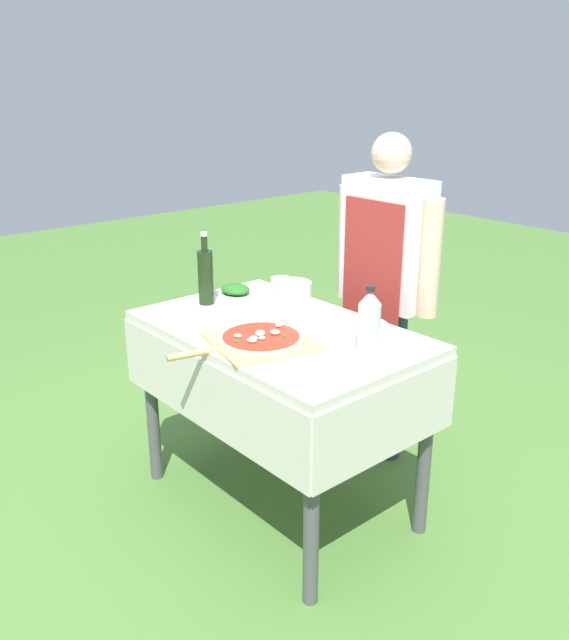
# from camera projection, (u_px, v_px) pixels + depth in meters

# --- Properties ---
(ground_plane) EXTENTS (12.00, 12.00, 0.00)m
(ground_plane) POSITION_uv_depth(u_px,v_px,m) (280.00, 502.00, 2.91)
(ground_plane) COLOR #517F38
(prep_table) EXTENTS (1.16, 0.73, 0.80)m
(prep_table) POSITION_uv_depth(u_px,v_px,m) (279.00, 356.00, 2.68)
(prep_table) COLOR beige
(prep_table) RESTS_ON ground
(person_cook) EXTENTS (0.57, 0.19, 1.51)m
(person_cook) POSITION_uv_depth(u_px,v_px,m) (385.00, 275.00, 3.02)
(person_cook) COLOR #333D56
(person_cook) RESTS_ON ground
(pizza_on_peel) EXTENTS (0.43, 0.56, 0.05)m
(pizza_on_peel) POSITION_uv_depth(u_px,v_px,m) (259.00, 340.00, 2.48)
(pizza_on_peel) COLOR tan
(pizza_on_peel) RESTS_ON prep_table
(oil_bottle) EXTENTS (0.07, 0.07, 0.31)m
(oil_bottle) POSITION_uv_depth(u_px,v_px,m) (206.00, 276.00, 2.88)
(oil_bottle) COLOR black
(oil_bottle) RESTS_ON prep_table
(water_bottle) EXTENTS (0.08, 0.08, 0.26)m
(water_bottle) POSITION_uv_depth(u_px,v_px,m) (369.00, 324.00, 2.33)
(water_bottle) COLOR silver
(water_bottle) RESTS_ON prep_table
(herb_container) EXTENTS (0.18, 0.15, 0.05)m
(herb_container) POSITION_uv_depth(u_px,v_px,m) (235.00, 290.00, 3.03)
(herb_container) COLOR silver
(herb_container) RESTS_ON prep_table
(mixing_tub) EXTENTS (0.17, 0.17, 0.12)m
(mixing_tub) POSITION_uv_depth(u_px,v_px,m) (292.00, 296.00, 2.82)
(mixing_tub) COLOR silver
(mixing_tub) RESTS_ON prep_table
(plate_stack) EXTENTS (0.27, 0.27, 0.03)m
(plate_stack) POSITION_uv_depth(u_px,v_px,m) (354.00, 329.00, 2.58)
(plate_stack) COLOR white
(plate_stack) RESTS_ON prep_table
(sauce_jar) EXTENTS (0.09, 0.09, 0.10)m
(sauce_jar) POSITION_uv_depth(u_px,v_px,m) (281.00, 290.00, 2.96)
(sauce_jar) COLOR silver
(sauce_jar) RESTS_ON prep_table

